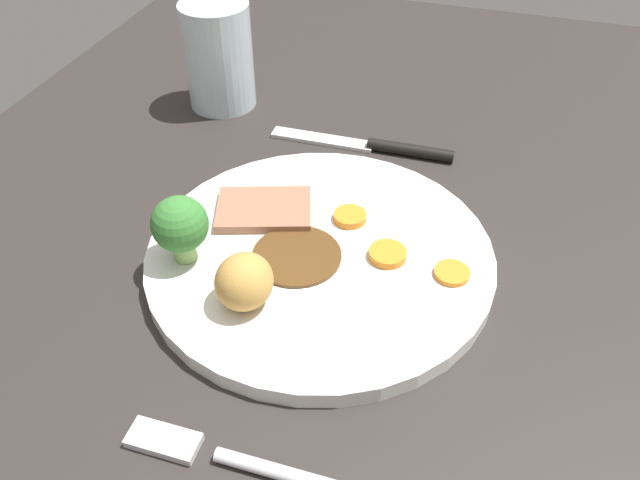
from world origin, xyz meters
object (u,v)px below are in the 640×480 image
Objects in this scene: roast_potato_left at (244,281)px; water_glass at (219,56)px; knife at (377,146)px; broccoli_floret at (180,226)px; carrot_coin_back at (452,273)px; fork at (237,461)px; carrot_coin_side at (350,217)px; carrot_coin_front at (388,254)px; dinner_plate at (320,256)px; meat_slice_main at (264,209)px.

water_glass reaches higher than roast_potato_left.
broccoli_floret is at bearing 63.43° from knife.
carrot_coin_back is 0.18× the size of fork.
carrot_coin_side is 22.59cm from fork.
carrot_coin_side is (3.56, 4.01, 0.00)cm from carrot_coin_front.
carrot_coin_front reaches higher than knife.
dinner_plate is at bearing -140.26° from water_glass.
carrot_coin_back reaches higher than fork.
carrot_coin_front is at bearing -101.39° from meat_slice_main.
dinner_plate is 8.20cm from roast_potato_left.
dinner_plate is 10.17× the size of carrot_coin_back.
meat_slice_main is 22.21cm from fork.
roast_potato_left reaches higher than carrot_coin_back.
fork is (-18.45, 9.86, -1.23)cm from carrot_coin_back.
broccoli_floret is 24.02cm from knife.
meat_slice_main reaches higher than carrot_coin_back.
water_glass is at bearing 52.98° from carrot_coin_back.
carrot_coin_front reaches higher than carrot_coin_back.
carrot_coin_back is 0.49× the size of broccoli_floret.
carrot_coin_front is (7.65, -8.73, -1.71)cm from roast_potato_left.
knife is at bearing -102.81° from water_glass.
carrot_coin_front is 5.12cm from carrot_coin_back.
meat_slice_main is at bearing -73.80° from fork.
knife is at bearing -1.85° from dinner_plate.
meat_slice_main is at bearing -147.04° from water_glass.
dinner_plate is 10.42cm from carrot_coin_back.
roast_potato_left is 11.74cm from carrot_coin_front.
dinner_plate is 4.95× the size of broccoli_floret.
broccoli_floret is (-3.99, 9.71, 3.93)cm from dinner_plate.
water_glass is at bearing 48.11° from carrot_coin_front.
carrot_coin_side is at bearing 48.42° from carrot_coin_front.
knife is at bearing -25.74° from broccoli_floret.
fork is at bearing -163.26° from meat_slice_main.
meat_slice_main is 15.78cm from knife.
water_glass is (25.50, 8.17, 0.90)cm from broccoli_floret.
dinner_plate is at bearing 97.81° from carrot_coin_front.
roast_potato_left is at bearing -115.13° from broccoli_floret.
meat_slice_main is at bearing -28.92° from broccoli_floret.
fork is (-11.33, -3.96, -3.04)cm from roast_potato_left.
meat_slice_main reaches higher than carrot_coin_side.
carrot_coin_back reaches higher than knife.
carrot_coin_side is (4.09, 9.10, 0.10)cm from carrot_coin_back.
broccoli_floret is at bearing 64.87° from roast_potato_left.
knife is (14.34, -6.43, -1.35)cm from meat_slice_main.
roast_potato_left reaches higher than dinner_plate.
fork is 35.57cm from knife.
knife is at bearing -9.38° from roast_potato_left.
roast_potato_left is at bearing 131.24° from carrot_coin_front.
knife is at bearing -24.13° from meat_slice_main.
meat_slice_main is 22.41cm from water_glass.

